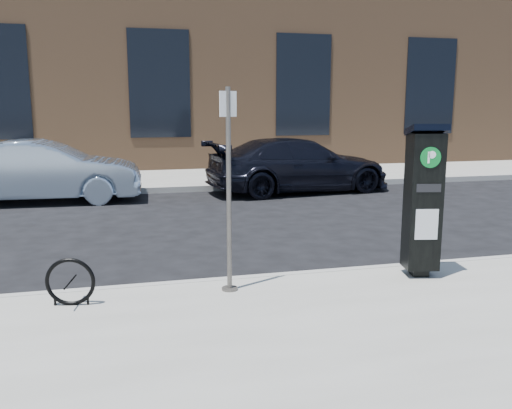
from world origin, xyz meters
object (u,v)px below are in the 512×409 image
object	(u,v)px
sign_pole	(229,192)
car_dark	(299,165)
parking_kiosk	(423,199)
car_silver	(44,171)
bike_rack	(70,282)

from	to	relation	value
sign_pole	car_dark	world-z (taller)	sign_pole
parking_kiosk	sign_pole	xyz separation A→B (m)	(-2.48, 0.04, 0.18)
sign_pole	car_silver	bearing A→B (deg)	94.20
sign_pole	parking_kiosk	bearing A→B (deg)	-17.73
sign_pole	car_silver	distance (m)	8.29
parking_kiosk	car_dark	bearing A→B (deg)	94.87
car_silver	car_dark	world-z (taller)	car_silver
car_silver	bike_rack	bearing A→B (deg)	-168.40
parking_kiosk	sign_pole	distance (m)	2.49
sign_pole	car_dark	size ratio (longest dim) A/B	0.47
parking_kiosk	sign_pole	size ratio (longest dim) A/B	0.82
sign_pole	bike_rack	distance (m)	2.00
car_silver	car_dark	xyz separation A→B (m)	(6.44, 0.05, -0.02)
sign_pole	car_dark	bearing A→B (deg)	49.06
parking_kiosk	sign_pole	world-z (taller)	sign_pole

